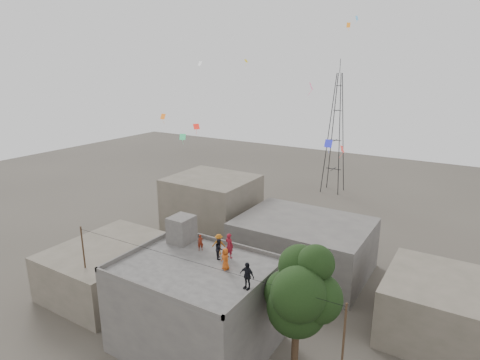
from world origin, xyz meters
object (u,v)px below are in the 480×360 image
(stair_head_box, at_px, (182,229))
(transmission_tower, at_px, (336,134))
(person_red_adult, at_px, (229,246))
(person_dark_adult, at_px, (247,276))
(tree, at_px, (301,293))

(stair_head_box, relative_size, transmission_tower, 0.10)
(person_red_adult, xyz_separation_m, person_dark_adult, (3.11, -2.86, -0.04))
(tree, distance_m, transmission_tower, 41.12)
(transmission_tower, relative_size, person_dark_adult, 11.67)
(stair_head_box, xyz_separation_m, person_dark_adult, (7.60, -3.18, -0.14))
(tree, height_order, person_red_adult, tree)
(stair_head_box, bearing_deg, transmission_tower, 91.23)
(tree, bearing_deg, stair_head_box, 169.26)
(stair_head_box, xyz_separation_m, tree, (10.57, -2.00, -1.00))
(transmission_tower, bearing_deg, stair_head_box, -88.77)
(person_red_adult, bearing_deg, stair_head_box, 4.19)
(transmission_tower, bearing_deg, person_dark_adult, -78.30)
(stair_head_box, distance_m, person_dark_adult, 8.24)
(person_red_adult, relative_size, person_dark_adult, 1.05)
(tree, bearing_deg, person_red_adult, 164.49)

